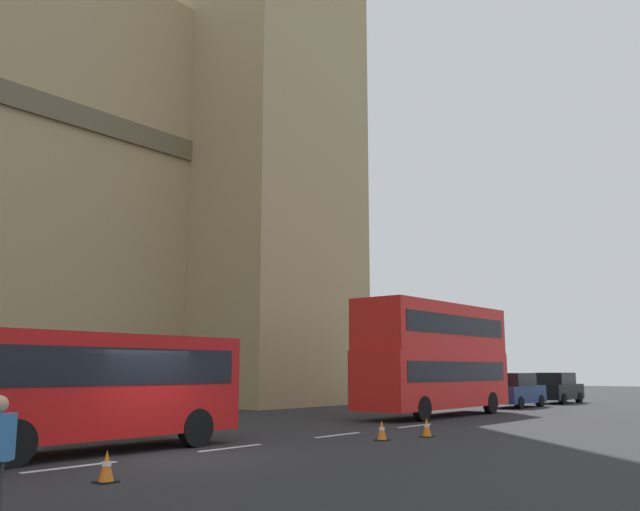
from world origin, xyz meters
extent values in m
plane|color=#262628|center=(0.00, 0.00, 0.00)|extent=(160.00, 160.00, 0.00)
cube|color=silver|center=(-2.47, 0.00, 0.01)|extent=(2.20, 0.16, 0.01)
cube|color=silver|center=(2.13, 0.00, 0.01)|extent=(2.20, 0.16, 0.01)
cube|color=silver|center=(6.73, 0.00, 0.01)|extent=(2.20, 0.16, 0.01)
cube|color=silver|center=(11.33, 0.00, 0.01)|extent=(2.20, 0.16, 0.01)
cube|color=tan|center=(19.52, 16.00, 24.85)|extent=(9.88, 9.88, 49.71)
cube|color=red|center=(-0.91, 2.00, 1.65)|extent=(8.06, 2.50, 2.50)
cube|color=black|center=(-0.91, 2.00, 2.10)|extent=(7.42, 2.54, 0.90)
cylinder|color=black|center=(1.67, 0.88, 0.50)|extent=(1.00, 0.30, 1.00)
cylinder|color=black|center=(-3.32, 0.88, 0.50)|extent=(1.00, 0.30, 1.00)
cube|color=red|center=(16.44, 2.00, 1.60)|extent=(9.65, 2.50, 2.40)
cube|color=black|center=(16.44, 2.00, 1.95)|extent=(8.68, 2.54, 0.84)
cube|color=red|center=(16.44, 2.00, 3.85)|extent=(9.45, 2.50, 2.10)
cube|color=black|center=(16.44, 2.00, 3.95)|extent=(8.68, 2.54, 0.84)
cylinder|color=black|center=(19.53, 0.88, 0.50)|extent=(1.00, 0.30, 1.00)
cylinder|color=black|center=(13.36, 0.88, 0.50)|extent=(1.00, 0.30, 1.00)
cube|color=navy|center=(25.66, 2.30, 0.70)|extent=(4.40, 1.80, 0.90)
cube|color=black|center=(25.46, 2.30, 1.50)|extent=(2.46, 1.66, 0.70)
cylinder|color=black|center=(27.07, 1.49, 0.32)|extent=(0.64, 0.30, 0.64)
cylinder|color=black|center=(24.25, 1.49, 0.32)|extent=(0.64, 0.30, 0.64)
cube|color=black|center=(31.76, 2.20, 0.70)|extent=(4.40, 1.80, 0.90)
cube|color=black|center=(31.56, 2.20, 1.50)|extent=(2.46, 1.66, 0.70)
cylinder|color=black|center=(33.16, 1.39, 0.32)|extent=(0.64, 0.30, 0.64)
cylinder|color=black|center=(30.35, 1.39, 0.32)|extent=(0.64, 0.30, 0.64)
cube|color=black|center=(-3.17, -2.30, 0.01)|extent=(0.36, 0.36, 0.03)
cone|color=orange|center=(-3.17, -2.30, 0.31)|extent=(0.28, 0.28, 0.55)
cylinder|color=white|center=(-3.17, -2.30, 0.33)|extent=(0.17, 0.17, 0.08)
cube|color=black|center=(6.22, -2.00, 0.01)|extent=(0.36, 0.36, 0.03)
cone|color=orange|center=(6.22, -2.00, 0.31)|extent=(0.28, 0.28, 0.55)
cylinder|color=white|center=(6.22, -2.00, 0.33)|extent=(0.17, 0.17, 0.08)
cube|color=black|center=(7.96, -2.47, 0.01)|extent=(0.36, 0.36, 0.03)
cone|color=orange|center=(7.96, -2.47, 0.31)|extent=(0.28, 0.28, 0.55)
cylinder|color=white|center=(7.96, -2.47, 0.33)|extent=(0.17, 0.17, 0.08)
sphere|color=tan|center=(-6.27, -4.42, 1.58)|extent=(0.22, 0.22, 0.22)
camera|label=1|loc=(-10.73, -13.44, 2.02)|focal=38.41mm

